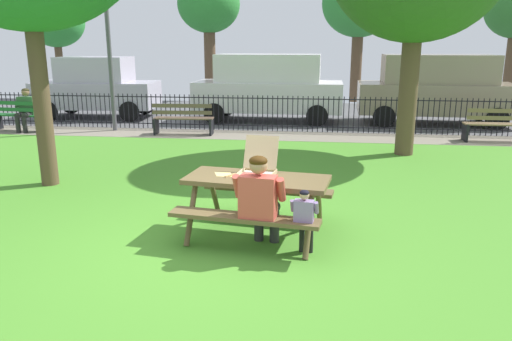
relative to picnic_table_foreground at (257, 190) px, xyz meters
name	(u,v)px	position (x,y,z in m)	size (l,w,h in m)	color
ground	(233,196)	(-0.59, 1.60, -0.61)	(28.00, 12.23, 0.02)	#498B2A
cobblestone_walkway	(267,136)	(-0.59, 7.02, -0.60)	(28.00, 1.40, 0.01)	gray
street_asphalt	(280,114)	(-0.59, 11.20, -0.60)	(28.00, 6.97, 0.01)	#515154
picnic_table_foreground	(257,190)	(0.00, 0.00, 0.00)	(1.99, 1.72, 0.79)	brown
pizza_box_open	(258,166)	(0.00, 0.16, 0.28)	(0.52, 0.60, 0.47)	tan
pizza_slice_on_table	(225,174)	(-0.43, 0.08, 0.18)	(0.32, 0.30, 0.02)	#F9DD7B
adult_at_table	(260,199)	(0.10, -0.52, 0.06)	(0.63, 0.63, 1.19)	#2A2A2A
child_at_table	(305,216)	(0.63, -0.62, -0.09)	(0.33, 0.33, 0.83)	black
iron_fence_streetside	(270,113)	(-0.59, 7.72, -0.09)	(19.62, 0.03, 1.00)	black
park_bench_left	(19,116)	(-7.62, 6.88, -0.18)	(1.63, 0.61, 0.85)	#1E5E28
park_bench_center	(183,119)	(-2.86, 6.88, -0.18)	(1.62, 0.55, 0.85)	brown
park_bench_right	(498,126)	(5.22, 6.88, -0.18)	(1.60, 0.46, 0.85)	olive
person_on_park_bench	(26,108)	(-7.39, 6.90, 0.06)	(0.62, 0.60, 1.19)	black
lamp_post_walkway	(109,43)	(-4.98, 7.29, 1.80)	(0.28, 0.28, 3.92)	#4C4C51
parked_car_far_left	(97,87)	(-6.53, 9.64, 0.41)	(4.00, 2.02, 1.98)	#B7B0C1
parked_car_left	(269,86)	(-0.82, 9.64, 0.50)	(4.63, 2.02, 2.08)	white
parked_car_center	(436,88)	(4.28, 9.64, 0.50)	(4.66, 2.08, 2.08)	gray
far_tree_left	(56,22)	(-10.88, 15.40, 2.71)	(2.50, 2.50, 4.47)	brown
far_tree_midleft	(209,7)	(-3.96, 15.40, 3.30)	(2.63, 2.63, 5.19)	brown
far_tree_center	(359,5)	(2.28, 15.40, 3.33)	(3.01, 3.01, 5.34)	brown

